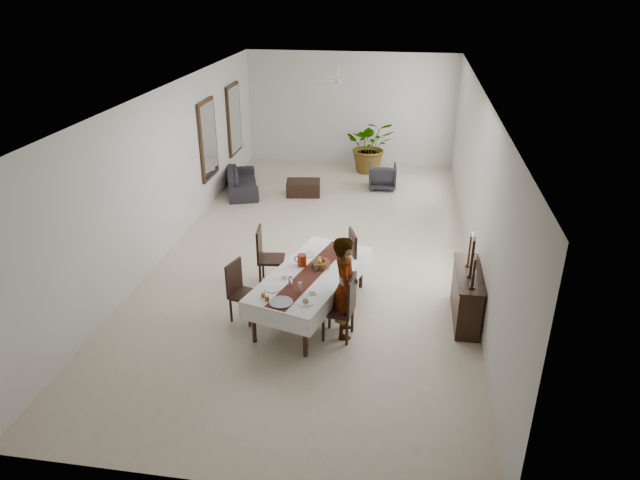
# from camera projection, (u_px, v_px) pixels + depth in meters

# --- Properties ---
(floor) EXTENTS (6.00, 12.00, 0.00)m
(floor) POSITION_uv_depth(u_px,v_px,m) (317.00, 250.00, 11.68)
(floor) COLOR beige
(floor) RESTS_ON ground
(ceiling) EXTENTS (6.00, 12.00, 0.02)m
(ceiling) POSITION_uv_depth(u_px,v_px,m) (317.00, 92.00, 10.32)
(ceiling) COLOR silver
(ceiling) RESTS_ON wall_back
(wall_back) EXTENTS (6.00, 0.02, 3.20)m
(wall_back) POSITION_uv_depth(u_px,v_px,m) (351.00, 109.00, 16.37)
(wall_back) COLOR silver
(wall_back) RESTS_ON floor
(wall_front) EXTENTS (6.00, 0.02, 3.20)m
(wall_front) POSITION_uv_depth(u_px,v_px,m) (221.00, 368.00, 5.63)
(wall_front) COLOR silver
(wall_front) RESTS_ON floor
(wall_left) EXTENTS (0.02, 12.00, 3.20)m
(wall_left) POSITION_uv_depth(u_px,v_px,m) (170.00, 168.00, 11.42)
(wall_left) COLOR silver
(wall_left) RESTS_ON floor
(wall_right) EXTENTS (0.02, 12.00, 3.20)m
(wall_right) POSITION_uv_depth(u_px,v_px,m) (477.00, 184.00, 10.58)
(wall_right) COLOR silver
(wall_right) RESTS_ON floor
(dining_table_top) EXTENTS (1.60, 2.56, 0.05)m
(dining_table_top) POSITION_uv_depth(u_px,v_px,m) (312.00, 274.00, 9.23)
(dining_table_top) COLOR black
(dining_table_top) RESTS_ON table_leg_fl
(table_leg_fl) EXTENTS (0.09, 0.09, 0.69)m
(table_leg_fl) POSITION_uv_depth(u_px,v_px,m) (254.00, 322.00, 8.63)
(table_leg_fl) COLOR black
(table_leg_fl) RESTS_ON floor
(table_leg_fr) EXTENTS (0.09, 0.09, 0.69)m
(table_leg_fr) POSITION_uv_depth(u_px,v_px,m) (305.00, 336.00, 8.30)
(table_leg_fr) COLOR black
(table_leg_fr) RESTS_ON floor
(table_leg_bl) EXTENTS (0.09, 0.09, 0.69)m
(table_leg_bl) POSITION_uv_depth(u_px,v_px,m) (317.00, 261.00, 10.48)
(table_leg_bl) COLOR black
(table_leg_bl) RESTS_ON floor
(table_leg_br) EXTENTS (0.09, 0.09, 0.69)m
(table_leg_br) POSITION_uv_depth(u_px,v_px,m) (361.00, 270.00, 10.15)
(table_leg_br) COLOR black
(table_leg_br) RESTS_ON floor
(tablecloth_top) EXTENTS (1.82, 2.78, 0.01)m
(tablecloth_top) POSITION_uv_depth(u_px,v_px,m) (312.00, 273.00, 9.22)
(tablecloth_top) COLOR white
(tablecloth_top) RESTS_ON dining_table_top
(tablecloth_drape_left) EXTENTS (0.71, 2.46, 0.30)m
(tablecloth_drape_left) POSITION_uv_depth(u_px,v_px,m) (280.00, 273.00, 9.50)
(tablecloth_drape_left) COLOR silver
(tablecloth_drape_left) RESTS_ON dining_table_top
(tablecloth_drape_right) EXTENTS (0.71, 2.46, 0.30)m
(tablecloth_drape_right) POSITION_uv_depth(u_px,v_px,m) (344.00, 288.00, 9.06)
(tablecloth_drape_right) COLOR silver
(tablecloth_drape_right) RESTS_ON dining_table_top
(tablecloth_drape_near) EXTENTS (1.13, 0.33, 0.30)m
(tablecloth_drape_near) POSITION_uv_depth(u_px,v_px,m) (274.00, 319.00, 8.23)
(tablecloth_drape_near) COLOR white
(tablecloth_drape_near) RESTS_ON dining_table_top
(tablecloth_drape_far) EXTENTS (1.13, 0.33, 0.30)m
(tablecloth_drape_far) POSITION_uv_depth(u_px,v_px,m) (342.00, 249.00, 10.33)
(tablecloth_drape_far) COLOR silver
(tablecloth_drape_far) RESTS_ON dining_table_top
(table_runner) EXTENTS (1.01, 2.48, 0.00)m
(table_runner) POSITION_uv_depth(u_px,v_px,m) (312.00, 272.00, 9.22)
(table_runner) COLOR #5F271B
(table_runner) RESTS_ON tablecloth_top
(red_pitcher) EXTENTS (0.18, 0.18, 0.20)m
(red_pitcher) POSITION_uv_depth(u_px,v_px,m) (302.00, 260.00, 9.39)
(red_pitcher) COLOR maroon
(red_pitcher) RESTS_ON tablecloth_top
(pitcher_handle) EXTENTS (0.12, 0.05, 0.12)m
(pitcher_handle) POSITION_uv_depth(u_px,v_px,m) (297.00, 259.00, 9.42)
(pitcher_handle) COLOR maroon
(pitcher_handle) RESTS_ON red_pitcher
(wine_glass_near) EXTENTS (0.07, 0.07, 0.17)m
(wine_glass_near) POSITION_uv_depth(u_px,v_px,m) (300.00, 287.00, 8.61)
(wine_glass_near) COLOR white
(wine_glass_near) RESTS_ON tablecloth_top
(wine_glass_mid) EXTENTS (0.07, 0.07, 0.17)m
(wine_glass_mid) POSITION_uv_depth(u_px,v_px,m) (291.00, 282.00, 8.77)
(wine_glass_mid) COLOR white
(wine_glass_mid) RESTS_ON tablecloth_top
(wine_glass_far) EXTENTS (0.07, 0.07, 0.17)m
(wine_glass_far) POSITION_uv_depth(u_px,v_px,m) (316.00, 267.00, 9.20)
(wine_glass_far) COLOR white
(wine_glass_far) RESTS_ON tablecloth_top
(teacup_right) EXTENTS (0.09, 0.09, 0.06)m
(teacup_right) POSITION_uv_depth(u_px,v_px,m) (312.00, 292.00, 8.60)
(teacup_right) COLOR white
(teacup_right) RESTS_ON saucer_right
(saucer_right) EXTENTS (0.15, 0.15, 0.01)m
(saucer_right) POSITION_uv_depth(u_px,v_px,m) (312.00, 293.00, 8.61)
(saucer_right) COLOR white
(saucer_right) RESTS_ON tablecloth_top
(teacup_left) EXTENTS (0.09, 0.09, 0.06)m
(teacup_left) POSITION_uv_depth(u_px,v_px,m) (285.00, 276.00, 9.03)
(teacup_left) COLOR white
(teacup_left) RESTS_ON saucer_left
(saucer_left) EXTENTS (0.15, 0.15, 0.01)m
(saucer_left) POSITION_uv_depth(u_px,v_px,m) (285.00, 278.00, 9.04)
(saucer_left) COLOR white
(saucer_left) RESTS_ON tablecloth_top
(plate_near_right) EXTENTS (0.24, 0.24, 0.01)m
(plate_near_right) POSITION_uv_depth(u_px,v_px,m) (305.00, 303.00, 8.36)
(plate_near_right) COLOR silver
(plate_near_right) RESTS_ON tablecloth_top
(bread_near_right) EXTENTS (0.09, 0.09, 0.09)m
(bread_near_right) POSITION_uv_depth(u_px,v_px,m) (305.00, 301.00, 8.34)
(bread_near_right) COLOR tan
(bread_near_right) RESTS_ON plate_near_right
(plate_near_left) EXTENTS (0.24, 0.24, 0.01)m
(plate_near_left) POSITION_uv_depth(u_px,v_px,m) (273.00, 289.00, 8.72)
(plate_near_left) COLOR silver
(plate_near_left) RESTS_ON tablecloth_top
(plate_far_left) EXTENTS (0.24, 0.24, 0.01)m
(plate_far_left) POSITION_uv_depth(u_px,v_px,m) (309.00, 255.00, 9.78)
(plate_far_left) COLOR silver
(plate_far_left) RESTS_ON tablecloth_top
(serving_tray) EXTENTS (0.36, 0.36, 0.02)m
(serving_tray) POSITION_uv_depth(u_px,v_px,m) (281.00, 302.00, 8.36)
(serving_tray) COLOR #3F3F44
(serving_tray) RESTS_ON tablecloth_top
(jam_jar_a) EXTENTS (0.06, 0.06, 0.07)m
(jam_jar_a) POSITION_uv_depth(u_px,v_px,m) (267.00, 298.00, 8.40)
(jam_jar_a) COLOR brown
(jam_jar_a) RESTS_ON tablecloth_top
(jam_jar_b) EXTENTS (0.06, 0.06, 0.07)m
(jam_jar_b) POSITION_uv_depth(u_px,v_px,m) (263.00, 295.00, 8.49)
(jam_jar_b) COLOR #905E15
(jam_jar_b) RESTS_ON tablecloth_top
(fruit_basket) EXTENTS (0.30, 0.30, 0.10)m
(fruit_basket) POSITION_uv_depth(u_px,v_px,m) (321.00, 264.00, 9.38)
(fruit_basket) COLOR brown
(fruit_basket) RESTS_ON tablecloth_top
(fruit_red) EXTENTS (0.09, 0.09, 0.09)m
(fruit_red) POSITION_uv_depth(u_px,v_px,m) (323.00, 260.00, 9.35)
(fruit_red) COLOR #A71026
(fruit_red) RESTS_ON fruit_basket
(fruit_green) EXTENTS (0.08, 0.08, 0.08)m
(fruit_green) POSITION_uv_depth(u_px,v_px,m) (319.00, 259.00, 9.39)
(fruit_green) COLOR olive
(fruit_green) RESTS_ON fruit_basket
(fruit_yellow) EXTENTS (0.08, 0.08, 0.08)m
(fruit_yellow) POSITION_uv_depth(u_px,v_px,m) (320.00, 261.00, 9.31)
(fruit_yellow) COLOR gold
(fruit_yellow) RESTS_ON fruit_basket
(chair_right_near_seat) EXTENTS (0.51, 0.51, 0.05)m
(chair_right_near_seat) POSITION_uv_depth(u_px,v_px,m) (338.00, 310.00, 8.70)
(chair_right_near_seat) COLOR black
(chair_right_near_seat) RESTS_ON chair_right_near_leg_fl
(chair_right_near_leg_fl) EXTENTS (0.05, 0.05, 0.45)m
(chair_right_near_leg_fl) POSITION_uv_depth(u_px,v_px,m) (347.00, 332.00, 8.60)
(chair_right_near_leg_fl) COLOR black
(chair_right_near_leg_fl) RESTS_ON floor
(chair_right_near_leg_fr) EXTENTS (0.05, 0.05, 0.45)m
(chair_right_near_leg_fr) POSITION_uv_depth(u_px,v_px,m) (352.00, 319.00, 8.92)
(chair_right_near_leg_fr) COLOR black
(chair_right_near_leg_fr) RESTS_ON floor
(chair_right_near_leg_bl) EXTENTS (0.05, 0.05, 0.45)m
(chair_right_near_leg_bl) POSITION_uv_depth(u_px,v_px,m) (323.00, 329.00, 8.69)
(chair_right_near_leg_bl) COLOR black
(chair_right_near_leg_bl) RESTS_ON floor
(chair_right_near_leg_br) EXTENTS (0.05, 0.05, 0.45)m
(chair_right_near_leg_br) POSITION_uv_depth(u_px,v_px,m) (330.00, 316.00, 9.02)
(chair_right_near_leg_br) COLOR black
(chair_right_near_leg_br) RESTS_ON floor
(chair_right_near_back) EXTENTS (0.10, 0.45, 0.58)m
(chair_right_near_back) POSITION_uv_depth(u_px,v_px,m) (352.00, 295.00, 8.52)
(chair_right_near_back) COLOR black
(chair_right_near_back) RESTS_ON chair_right_near_seat
(chair_right_far_seat) EXTENTS (0.62, 0.62, 0.06)m
(chair_right_far_seat) POSITION_uv_depth(u_px,v_px,m) (340.00, 267.00, 9.91)
(chair_right_far_seat) COLOR black
(chair_right_far_seat) RESTS_ON chair_right_far_leg_fl
(chair_right_far_leg_fl) EXTENTS (0.06, 0.06, 0.48)m
(chair_right_far_leg_fl) POSITION_uv_depth(u_px,v_px,m) (353.00, 285.00, 9.88)
(chair_right_far_leg_fl) COLOR black
(chair_right_far_leg_fl) RESTS_ON floor
(chair_right_far_leg_fr) EXTENTS (0.06, 0.06, 0.48)m
(chair_right_far_leg_fr) POSITION_uv_depth(u_px,v_px,m) (348.00, 274.00, 10.24)
(chair_right_far_leg_fr) COLOR black
(chair_right_far_leg_fr) RESTS_ON floor
(chair_right_far_leg_bl) EXTENTS (0.06, 0.06, 0.48)m
(chair_right_far_leg_bl) POSITION_uv_depth(u_px,v_px,m) (330.00, 287.00, 9.82)
(chair_right_far_leg_bl) COLOR black
(chair_right_far_leg_bl) RESTS_ON floor
(chair_right_far_leg_br) EXTENTS (0.06, 0.06, 0.48)m
(chair_right_far_leg_br) POSITION_uv_depth(u_px,v_px,m) (326.00, 276.00, 10.18)
(chair_right_far_leg_br) COLOR black
(chair_right_far_leg_br) RESTS_ON floor
(chair_right_far_back) EXTENTS (0.20, 0.48, 0.62)m
(chair_right_far_back) POSITION_uv_depth(u_px,v_px,m) (353.00, 249.00, 9.81)
(chair_right_far_back) COLOR black
(chair_right_far_back) RESTS_ON chair_right_far_seat
(chair_left_near_seat) EXTENTS (0.53, 0.53, 0.05)m
(chair_left_near_seat) POSITION_uv_depth(u_px,v_px,m) (245.00, 295.00, 9.18)
(chair_left_near_seat) COLOR black
(chair_left_near_seat) RESTS_ON chair_left_near_leg_fl
(chair_left_near_leg_fl) EXTENTS (0.05, 0.05, 0.42)m
(chair_left_near_leg_fl) POSITION_uv_depth(u_px,v_px,m) (243.00, 300.00, 9.48)
(chair_left_near_leg_fl) COLOR black
(chair_left_near_leg_fl) RESTS_ON floor
(chair_left_near_leg_fr) EXTENTS (0.05, 0.05, 0.42)m
(chair_left_near_leg_fr) POSITION_uv_depth(u_px,v_px,m) (231.00, 310.00, 9.20)
(chair_left_near_leg_fr) COLOR black
(chair_left_near_leg_fr) RESTS_ON floor
(chair_left_near_leg_bl) EXTENTS (0.05, 0.05, 0.42)m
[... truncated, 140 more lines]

